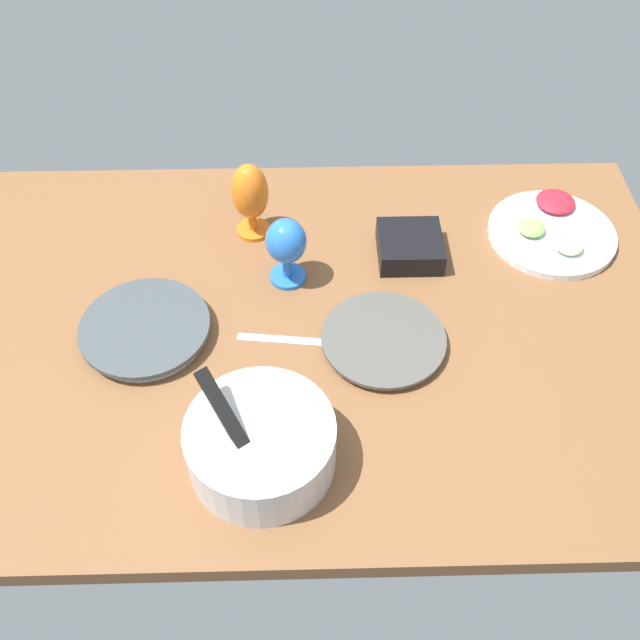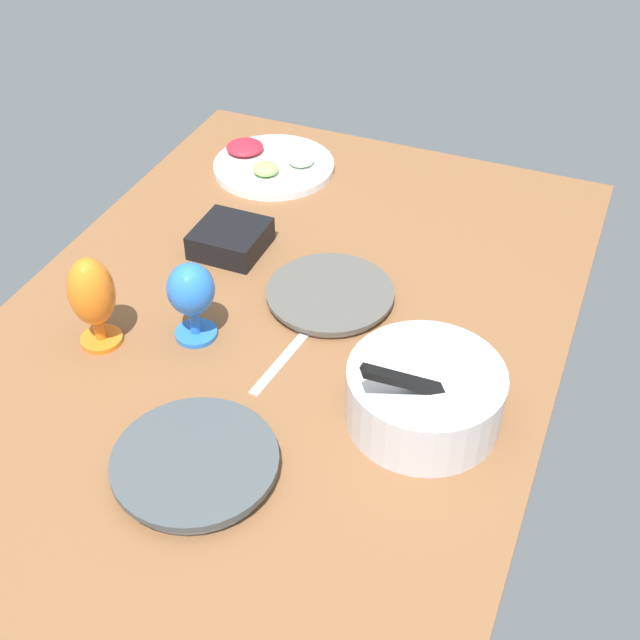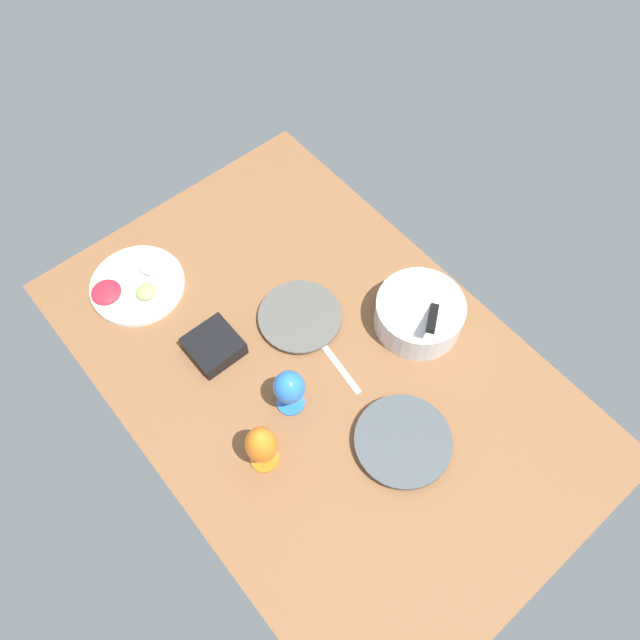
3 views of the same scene
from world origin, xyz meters
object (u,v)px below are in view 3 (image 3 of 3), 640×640
(square_bowl_black, at_px, (214,345))
(dinner_plate_right, at_px, (403,442))
(dinner_plate_left, at_px, (300,317))
(hurricane_glass_orange, at_px, (262,446))
(fruit_platter, at_px, (136,285))
(hurricane_glass_blue, at_px, (289,389))
(mixing_bowl, at_px, (419,313))

(square_bowl_black, bearing_deg, dinner_plate_right, 21.61)
(dinner_plate_left, bearing_deg, hurricane_glass_orange, -51.52)
(fruit_platter, bearing_deg, hurricane_glass_orange, -2.41)
(dinner_plate_right, bearing_deg, hurricane_glass_blue, -151.41)
(mixing_bowl, height_order, fruit_platter, mixing_bowl)
(hurricane_glass_blue, bearing_deg, hurricane_glass_orange, -62.26)
(dinner_plate_right, distance_m, square_bowl_black, 0.60)
(hurricane_glass_blue, distance_m, square_bowl_black, 0.29)
(fruit_platter, relative_size, hurricane_glass_orange, 1.56)
(dinner_plate_left, distance_m, hurricane_glass_orange, 0.45)
(dinner_plate_left, height_order, hurricane_glass_blue, hurricane_glass_blue)
(mixing_bowl, bearing_deg, dinner_plate_right, -50.36)
(fruit_platter, relative_size, square_bowl_black, 2.06)
(dinner_plate_left, xyz_separation_m, fruit_platter, (-0.41, -0.31, 0.00))
(dinner_plate_left, distance_m, mixing_bowl, 0.35)
(dinner_plate_left, distance_m, hurricane_glass_blue, 0.28)
(fruit_platter, height_order, hurricane_glass_orange, hurricane_glass_orange)
(hurricane_glass_orange, bearing_deg, square_bowl_black, 165.94)
(fruit_platter, xyz_separation_m, hurricane_glass_orange, (0.69, -0.03, 0.10))
(dinner_plate_left, distance_m, square_bowl_black, 0.27)
(hurricane_glass_orange, bearing_deg, fruit_platter, 177.59)
(dinner_plate_right, xyz_separation_m, square_bowl_black, (-0.56, -0.22, 0.01))
(mixing_bowl, bearing_deg, hurricane_glass_blue, -95.31)
(dinner_plate_right, bearing_deg, fruit_platter, -162.57)
(square_bowl_black, bearing_deg, hurricane_glass_orange, -14.06)
(dinner_plate_right, relative_size, mixing_bowl, 1.01)
(mixing_bowl, xyz_separation_m, square_bowl_black, (-0.31, -0.51, -0.03))
(dinner_plate_right, xyz_separation_m, fruit_platter, (-0.89, -0.28, -0.00))
(fruit_platter, distance_m, hurricane_glass_blue, 0.62)
(hurricane_glass_blue, bearing_deg, dinner_plate_right, 28.59)
(dinner_plate_right, bearing_deg, dinner_plate_left, 175.81)
(hurricane_glass_orange, distance_m, square_bowl_black, 0.37)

